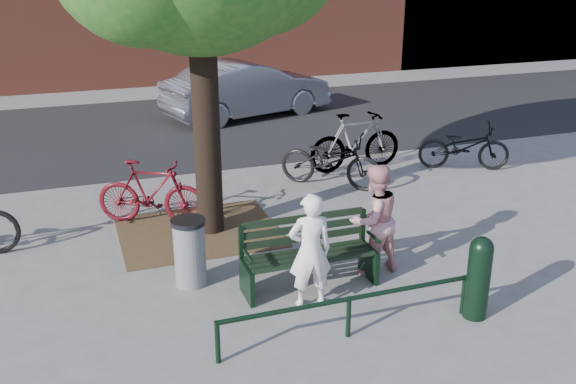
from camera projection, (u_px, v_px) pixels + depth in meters
name	position (u px, v px, depth m)	size (l,w,h in m)	color
ground	(310.00, 287.00, 8.32)	(90.00, 90.00, 0.00)	gray
dirt_pit	(199.00, 231.00, 9.95)	(2.40, 2.00, 0.02)	brown
road	(186.00, 128.00, 15.83)	(40.00, 7.00, 0.01)	black
park_bench	(308.00, 251.00, 8.22)	(1.74, 0.54, 0.97)	black
guard_railing	(349.00, 305.00, 7.12)	(3.06, 0.06, 0.51)	black
person_left	(310.00, 251.00, 7.66)	(0.53, 0.35, 1.46)	white
person_right	(374.00, 220.00, 8.46)	(0.74, 0.58, 1.53)	#D59393
bollard	(479.00, 275.00, 7.46)	(0.28, 0.28, 1.03)	black
litter_bin	(190.00, 252.00, 8.25)	(0.45, 0.45, 0.91)	gray
bicycle_b	(151.00, 193.00, 10.08)	(0.50, 1.76, 1.06)	#4F0B12
bicycle_c	(331.00, 160.00, 11.72)	(0.67, 1.92, 1.01)	black
bicycle_d	(356.00, 142.00, 12.60)	(0.55, 1.94, 1.16)	gray
bicycle_e	(464.00, 147.00, 12.69)	(0.62, 1.77, 0.93)	black
parked_car	(247.00, 89.00, 16.69)	(1.54, 4.42, 1.46)	gray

